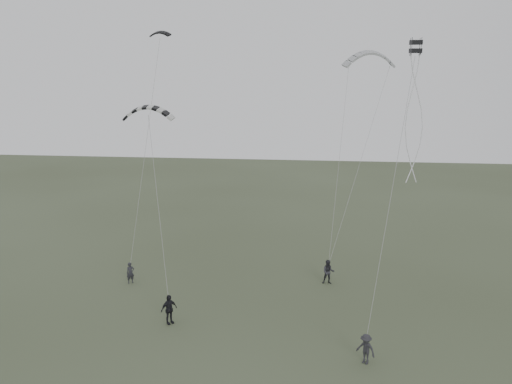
# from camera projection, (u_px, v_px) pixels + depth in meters

# --- Properties ---
(ground) EXTENTS (140.00, 140.00, 0.00)m
(ground) POSITION_uv_depth(u_px,v_px,m) (224.00, 328.00, 29.34)
(ground) COLOR #3B442C
(ground) RESTS_ON ground
(flyer_left) EXTENTS (0.67, 0.63, 1.54)m
(flyer_left) POSITION_uv_depth(u_px,v_px,m) (130.00, 273.00, 35.89)
(flyer_left) COLOR #222227
(flyer_left) RESTS_ON ground
(flyer_right) EXTENTS (0.88, 0.70, 1.76)m
(flyer_right) POSITION_uv_depth(u_px,v_px,m) (328.00, 272.00, 35.76)
(flyer_right) COLOR #29282E
(flyer_right) RESTS_ON ground
(flyer_center) EXTENTS (1.04, 1.08, 1.81)m
(flyer_center) POSITION_uv_depth(u_px,v_px,m) (169.00, 309.00, 29.68)
(flyer_center) COLOR black
(flyer_center) RESTS_ON ground
(flyer_far) EXTENTS (1.19, 1.07, 1.60)m
(flyer_far) POSITION_uv_depth(u_px,v_px,m) (366.00, 349.00, 25.39)
(flyer_far) COLOR #252429
(flyer_far) RESTS_ON ground
(kite_dark_small) EXTENTS (1.67, 0.87, 0.66)m
(kite_dark_small) POSITION_uv_depth(u_px,v_px,m) (160.00, 32.00, 37.07)
(kite_dark_small) COLOR black
(kite_dark_small) RESTS_ON flyer_left
(kite_pale_large) EXTENTS (4.23, 2.10, 1.85)m
(kite_pale_large) POSITION_uv_depth(u_px,v_px,m) (370.00, 52.00, 38.41)
(kite_pale_large) COLOR #9A9C9F
(kite_pale_large) RESTS_ON flyer_right
(kite_striped) EXTENTS (3.33, 1.36, 1.38)m
(kite_striped) POSITION_uv_depth(u_px,v_px,m) (148.00, 107.00, 31.82)
(kite_striped) COLOR black
(kite_striped) RESTS_ON flyer_center
(kite_box) EXTENTS (0.65, 0.68, 0.72)m
(kite_box) POSITION_uv_depth(u_px,v_px,m) (416.00, 47.00, 27.18)
(kite_box) COLOR black
(kite_box) RESTS_ON flyer_far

